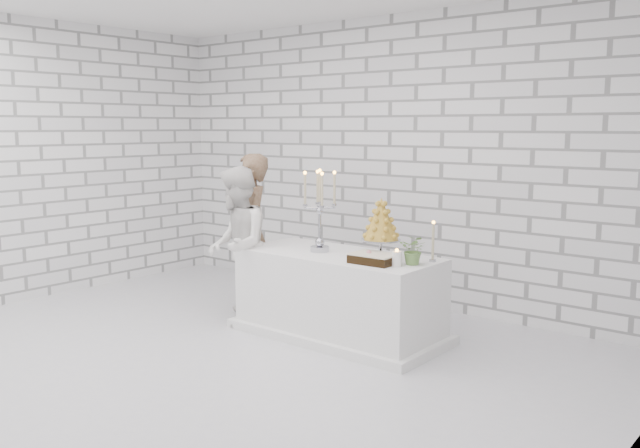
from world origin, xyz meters
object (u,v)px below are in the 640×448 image
(cake_table, at_px, (339,295))
(croquembouche, at_px, (381,228))
(bride, at_px, (237,246))
(groom, at_px, (250,233))
(candelabra, at_px, (320,211))

(cake_table, height_order, croquembouche, croquembouche)
(bride, distance_m, croquembouche, 1.46)
(croquembouche, bearing_deg, groom, 178.79)
(cake_table, relative_size, candelabra, 2.43)
(cake_table, height_order, groom, groom)
(groom, height_order, croquembouche, groom)
(candelabra, bearing_deg, croquembouche, 10.41)
(groom, height_order, bride, groom)
(groom, xyz_separation_m, candelabra, (1.02, -0.14, 0.32))
(groom, xyz_separation_m, bride, (0.22, -0.40, -0.05))
(cake_table, relative_size, groom, 1.13)
(cake_table, distance_m, croquembouche, 0.75)
(groom, distance_m, bride, 0.46)
(groom, distance_m, croquembouche, 1.62)
(candelabra, bearing_deg, bride, -162.35)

